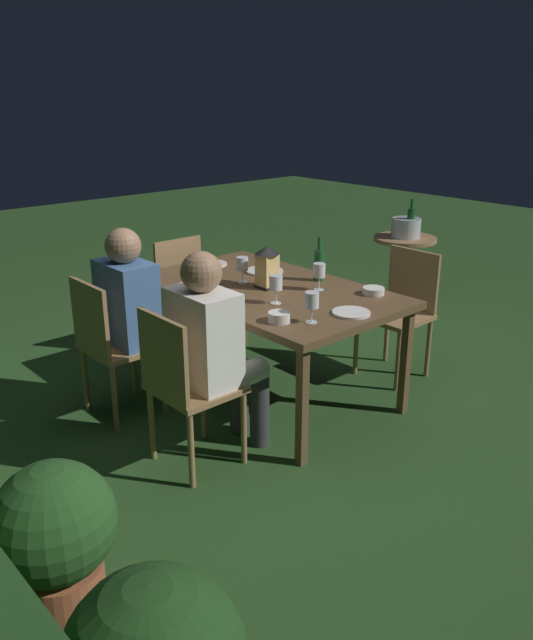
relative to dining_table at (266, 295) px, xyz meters
name	(u,v)px	position (x,y,z in m)	size (l,w,h in m)	color
ground_plane	(266,392)	(0.00, 0.00, -0.67)	(16.00, 16.00, 0.00)	#26471E
dining_table	(266,295)	(0.00, 0.00, 0.00)	(1.68, 1.02, 0.72)	brown
chair_head_far	(171,286)	(1.09, 0.00, -0.19)	(0.40, 0.42, 0.87)	#937047
chair_side_left_a	(401,307)	(-0.38, -0.90, -0.19)	(0.42, 0.40, 0.87)	#937047
chair_side_right_a	(184,383)	(-0.38, 0.90, -0.19)	(0.42, 0.40, 0.87)	#937047
person_in_cream	(214,345)	(-0.38, 0.71, -0.04)	(0.38, 0.47, 1.15)	white
chair_side_right_b	(111,342)	(0.38, 0.90, -0.19)	(0.42, 0.40, 0.87)	#937047
person_in_blue	(137,310)	(0.38, 0.71, -0.04)	(0.38, 0.47, 1.15)	#426699
lantern_centerpiece	(267,264)	(0.00, -0.01, 0.20)	(0.15, 0.15, 0.27)	black
green_bottle_on_table	(319,264)	(-0.11, -0.36, 0.16)	(0.07, 0.07, 0.29)	#195128
wine_glass_a	(276,284)	(-0.27, 0.17, 0.17)	(0.08, 0.08, 0.17)	silver
wine_glass_b	(242,265)	(0.18, 0.05, 0.17)	(0.08, 0.08, 0.17)	silver
wine_glass_c	(319,272)	(-0.26, -0.21, 0.17)	(0.08, 0.08, 0.17)	silver
wine_glass_d	(312,302)	(-0.64, 0.25, 0.17)	(0.08, 0.08, 0.17)	silver
plate_a	(264,271)	(0.28, -0.23, 0.06)	(0.25, 0.25, 0.01)	silver
plate_b	(351,313)	(-0.69, -0.01, 0.06)	(0.21, 0.21, 0.01)	white
plate_c	(212,264)	(0.66, -0.08, 0.06)	(0.21, 0.21, 0.01)	silver
bowl_olives	(279,317)	(-0.52, 0.37, 0.08)	(0.12, 0.12, 0.05)	silver
bowl_bread	(373,291)	(-0.54, -0.39, 0.07)	(0.13, 0.13, 0.04)	silver
side_table	(403,261)	(0.50, -2.11, -0.24)	(0.56, 0.56, 0.65)	#937047
ice_bucket	(406,226)	(0.50, -2.11, 0.08)	(0.26, 0.26, 0.34)	#B2B7BF
potted_plant_corner	(57,544)	(-1.02, 1.89, -0.26)	(0.43, 0.43, 0.71)	#9E5133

